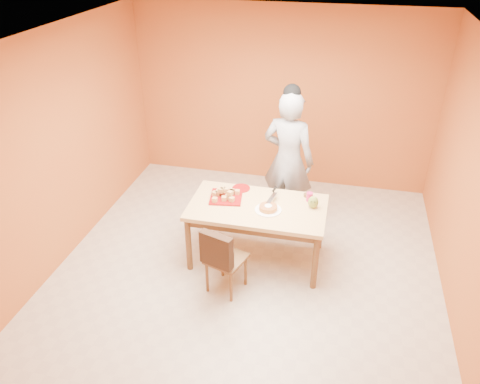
% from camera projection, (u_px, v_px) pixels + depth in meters
% --- Properties ---
extents(floor, '(5.00, 5.00, 0.00)m').
position_uv_depth(floor, '(245.00, 275.00, 5.56)').
color(floor, beige).
rests_on(floor, ground).
extents(ceiling, '(5.00, 5.00, 0.00)m').
position_uv_depth(ceiling, '(247.00, 42.00, 4.20)').
color(ceiling, white).
rests_on(ceiling, wall_back).
extents(wall_back, '(4.50, 0.00, 4.50)m').
position_uv_depth(wall_back, '(282.00, 98.00, 6.98)').
color(wall_back, '#B36029').
rests_on(wall_back, floor).
extents(wall_left, '(0.00, 5.00, 5.00)m').
position_uv_depth(wall_left, '(53.00, 154.00, 5.32)').
color(wall_left, '#B36029').
rests_on(wall_left, floor).
extents(wall_right, '(0.00, 5.00, 5.00)m').
position_uv_depth(wall_right, '(477.00, 200.00, 4.44)').
color(wall_right, '#B36029').
rests_on(wall_right, floor).
extents(dining_table, '(1.60, 0.90, 0.76)m').
position_uv_depth(dining_table, '(257.00, 213.00, 5.51)').
color(dining_table, tan).
rests_on(dining_table, floor).
extents(dining_chair, '(0.50, 0.56, 0.85)m').
position_uv_depth(dining_chair, '(226.00, 258.00, 5.13)').
color(dining_chair, brown).
rests_on(dining_chair, floor).
extents(pastry_pile, '(0.34, 0.34, 0.11)m').
position_uv_depth(pastry_pile, '(226.00, 192.00, 5.58)').
color(pastry_pile, tan).
rests_on(pastry_pile, pastry_platter).
extents(person, '(0.77, 0.59, 1.88)m').
position_uv_depth(person, '(288.00, 161.00, 6.09)').
color(person, '#98989B').
rests_on(person, floor).
extents(pastry_platter, '(0.43, 0.43, 0.02)m').
position_uv_depth(pastry_platter, '(226.00, 197.00, 5.61)').
color(pastry_platter, maroon).
rests_on(pastry_platter, dining_table).
extents(red_dinner_plate, '(0.22, 0.22, 0.01)m').
position_uv_depth(red_dinner_plate, '(241.00, 188.00, 5.81)').
color(red_dinner_plate, maroon).
rests_on(red_dinner_plate, dining_table).
extents(white_cake_plate, '(0.35, 0.35, 0.01)m').
position_uv_depth(white_cake_plate, '(268.00, 210.00, 5.38)').
color(white_cake_plate, white).
rests_on(white_cake_plate, dining_table).
extents(sponge_cake, '(0.22, 0.22, 0.05)m').
position_uv_depth(sponge_cake, '(268.00, 208.00, 5.36)').
color(sponge_cake, '#C97E34').
rests_on(sponge_cake, white_cake_plate).
extents(cake_server, '(0.10, 0.27, 0.01)m').
position_uv_depth(cake_server, '(272.00, 198.00, 5.49)').
color(cake_server, silver).
rests_on(cake_server, sponge_cake).
extents(egg_ornament, '(0.14, 0.12, 0.15)m').
position_uv_depth(egg_ornament, '(313.00, 202.00, 5.39)').
color(egg_ornament, olive).
rests_on(egg_ornament, dining_table).
extents(magenta_glass, '(0.10, 0.10, 0.11)m').
position_uv_depth(magenta_glass, '(310.00, 197.00, 5.54)').
color(magenta_glass, '#C11D5F').
rests_on(magenta_glass, dining_table).
extents(checker_tin, '(0.12, 0.12, 0.03)m').
position_uv_depth(checker_tin, '(308.00, 195.00, 5.65)').
color(checker_tin, '#3B2510').
rests_on(checker_tin, dining_table).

